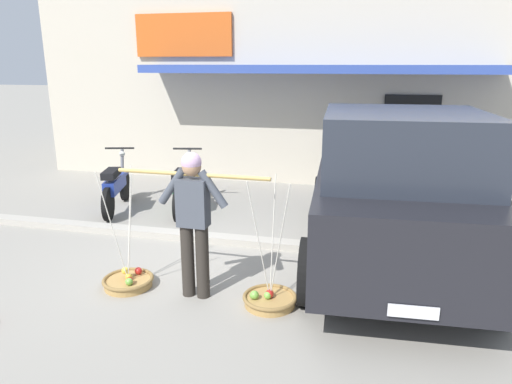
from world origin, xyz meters
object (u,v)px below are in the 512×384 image
motorcycle_nearest_shop (116,186)px  motorcycle_second_in_row (184,187)px  parked_truck (393,189)px  fruit_vendor (193,216)px  fruit_basket_left_side (269,299)px  fruit_basket_right_side (128,281)px

motorcycle_nearest_shop → motorcycle_second_in_row: 1.25m
motorcycle_second_in_row → parked_truck: 3.87m
motorcycle_nearest_shop → fruit_vendor: bearing=-46.8°
motorcycle_second_in_row → parked_truck: parked_truck is taller
fruit_basket_left_side → fruit_basket_right_side: size_ratio=1.00×
fruit_vendor → parked_truck: 2.66m
parked_truck → fruit_basket_left_side: bearing=-130.8°
motorcycle_nearest_shop → motorcycle_second_in_row: (1.23, 0.24, 0.00)m
motorcycle_nearest_shop → parked_truck: 4.95m
fruit_vendor → motorcycle_nearest_shop: fruit_vendor is taller
motorcycle_second_in_row → parked_truck: size_ratio=0.37×
fruit_vendor → fruit_basket_left_side: size_ratio=1.21×
fruit_basket_right_side → parked_truck: size_ratio=0.30×
parked_truck → fruit_basket_right_side: bearing=-154.1°
motorcycle_second_in_row → fruit_basket_left_side: bearing=-53.5°
motorcycle_nearest_shop → parked_truck: bearing=-14.5°
fruit_vendor → fruit_basket_right_side: size_ratio=1.21×
motorcycle_second_in_row → parked_truck: bearing=-22.6°
fruit_basket_right_side → motorcycle_nearest_shop: size_ratio=0.82×
fruit_basket_right_side → motorcycle_second_in_row: fruit_basket_right_side is taller
fruit_vendor → motorcycle_second_in_row: fruit_vendor is taller
motorcycle_second_in_row → fruit_basket_right_side: bearing=-81.1°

